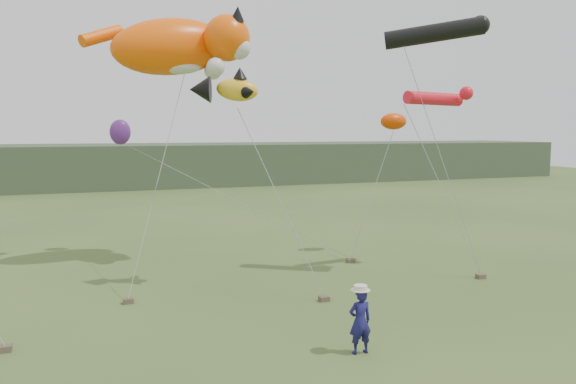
# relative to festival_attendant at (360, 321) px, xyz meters

# --- Properties ---
(ground) EXTENTS (120.00, 120.00, 0.00)m
(ground) POSITION_rel_festival_attendant_xyz_m (0.62, 0.78, -0.81)
(ground) COLOR #385123
(ground) RESTS_ON ground
(headland) EXTENTS (90.00, 13.00, 4.00)m
(headland) POSITION_rel_festival_attendant_xyz_m (-2.49, 45.47, 1.12)
(headland) COLOR #2D3D28
(headland) RESTS_ON ground
(festival_attendant) EXTENTS (0.59, 0.39, 1.61)m
(festival_attendant) POSITION_rel_festival_attendant_xyz_m (0.00, 0.00, 0.00)
(festival_attendant) COLOR #181654
(festival_attendant) RESTS_ON ground
(sandbag_anchors) EXTENTS (15.84, 5.76, 0.16)m
(sandbag_anchors) POSITION_rel_festival_attendant_xyz_m (-0.18, 5.30, -0.73)
(sandbag_anchors) COLOR brown
(sandbag_anchors) RESTS_ON ground
(cat_kite) EXTENTS (6.50, 3.47, 2.90)m
(cat_kite) POSITION_rel_festival_attendant_xyz_m (-2.23, 11.12, 7.95)
(cat_kite) COLOR #FD5705
(cat_kite) RESTS_ON ground
(fish_kite) EXTENTS (2.48, 1.63, 1.21)m
(fish_kite) POSITION_rel_festival_attendant_xyz_m (-1.64, 6.92, 5.99)
(fish_kite) COLOR gold
(fish_kite) RESTS_ON ground
(tube_kites) EXTENTS (3.86, 2.61, 3.19)m
(tube_kites) POSITION_rel_festival_attendant_xyz_m (6.46, 6.22, 7.47)
(tube_kites) COLOR black
(tube_kites) RESTS_ON ground
(misc_kites) EXTENTS (12.27, 4.82, 1.37)m
(misc_kites) POSITION_rel_festival_attendant_xyz_m (1.16, 11.79, 4.76)
(misc_kites) COLOR #D93D02
(misc_kites) RESTS_ON ground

